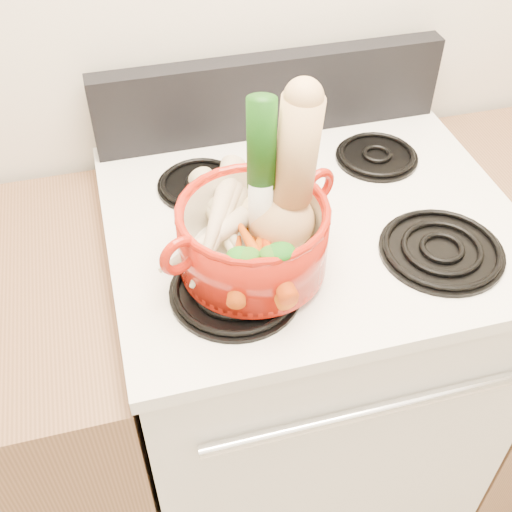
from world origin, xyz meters
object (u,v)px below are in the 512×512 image
object	(u,v)px
squash	(295,176)
leek	(261,175)
dutch_oven	(253,238)
stove_body	(300,368)

from	to	relation	value
squash	leek	world-z (taller)	leek
dutch_oven	squash	world-z (taller)	squash
dutch_oven	stove_body	bearing A→B (deg)	16.00
stove_body	dutch_oven	size ratio (longest dim) A/B	3.69
stove_body	leek	distance (m)	0.70
squash	leek	xyz separation A→B (m)	(-0.05, 0.01, 0.01)
stove_body	squash	xyz separation A→B (m)	(-0.08, -0.11, 0.67)
dutch_oven	leek	distance (m)	0.11
stove_body	dutch_oven	world-z (taller)	dutch_oven
dutch_oven	squash	size ratio (longest dim) A/B	0.89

